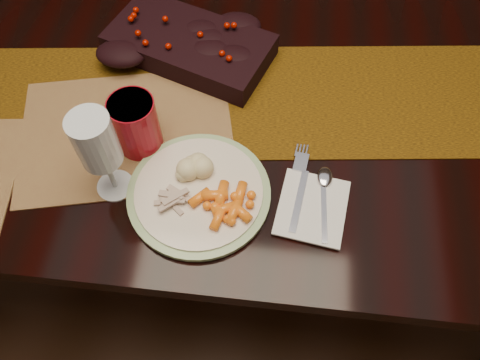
# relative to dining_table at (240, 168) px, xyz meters

# --- Properties ---
(floor) EXTENTS (5.00, 5.00, 0.00)m
(floor) POSITION_rel_dining_table_xyz_m (0.00, 0.00, -0.38)
(floor) COLOR black
(floor) RESTS_ON ground
(dining_table) EXTENTS (1.80, 1.00, 0.75)m
(dining_table) POSITION_rel_dining_table_xyz_m (0.00, 0.00, 0.00)
(dining_table) COLOR black
(dining_table) RESTS_ON floor
(table_runner) EXTENTS (1.57, 0.50, 0.00)m
(table_runner) POSITION_rel_dining_table_xyz_m (0.05, -0.06, 0.38)
(table_runner) COLOR #583715
(table_runner) RESTS_ON dining_table
(centerpiece) EXTENTS (0.40, 0.30, 0.07)m
(centerpiece) POSITION_rel_dining_table_xyz_m (-0.12, 0.06, 0.41)
(centerpiece) COLOR black
(centerpiece) RESTS_ON table_runner
(placemat_main) EXTENTS (0.50, 0.41, 0.00)m
(placemat_main) POSITION_rel_dining_table_xyz_m (-0.22, -0.18, 0.38)
(placemat_main) COLOR brown
(placemat_main) RESTS_ON dining_table
(dinner_plate) EXTENTS (0.36, 0.36, 0.02)m
(dinner_plate) POSITION_rel_dining_table_xyz_m (-0.05, -0.31, 0.39)
(dinner_plate) COLOR beige
(dinner_plate) RESTS_ON placemat_main
(baby_carrots) EXTENTS (0.15, 0.13, 0.02)m
(baby_carrots) POSITION_rel_dining_table_xyz_m (-0.01, -0.34, 0.40)
(baby_carrots) COLOR orange
(baby_carrots) RESTS_ON dinner_plate
(mashed_potatoes) EXTENTS (0.09, 0.08, 0.04)m
(mashed_potatoes) POSITION_rel_dining_table_xyz_m (-0.06, -0.27, 0.41)
(mashed_potatoes) COLOR beige
(mashed_potatoes) RESTS_ON dinner_plate
(turkey_shreds) EXTENTS (0.07, 0.06, 0.01)m
(turkey_shreds) POSITION_rel_dining_table_xyz_m (-0.08, -0.33, 0.40)
(turkey_shreds) COLOR #A1816D
(turkey_shreds) RESTS_ON dinner_plate
(napkin) EXTENTS (0.15, 0.16, 0.01)m
(napkin) POSITION_rel_dining_table_xyz_m (0.17, -0.31, 0.38)
(napkin) COLOR white
(napkin) RESTS_ON placemat_main
(fork) EXTENTS (0.05, 0.18, 0.00)m
(fork) POSITION_rel_dining_table_xyz_m (0.14, -0.28, 0.39)
(fork) COLOR silver
(fork) RESTS_ON napkin
(spoon) EXTENTS (0.04, 0.15, 0.00)m
(spoon) POSITION_rel_dining_table_xyz_m (0.19, -0.30, 0.39)
(spoon) COLOR white
(spoon) RESTS_ON napkin
(red_cup) EXTENTS (0.11, 0.11, 0.12)m
(red_cup) POSITION_rel_dining_table_xyz_m (-0.18, -0.20, 0.44)
(red_cup) COLOR maroon
(red_cup) RESTS_ON placemat_main
(wine_glass) EXTENTS (0.09, 0.09, 0.20)m
(wine_glass) POSITION_rel_dining_table_xyz_m (-0.21, -0.31, 0.48)
(wine_glass) COLOR silver
(wine_glass) RESTS_ON dining_table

